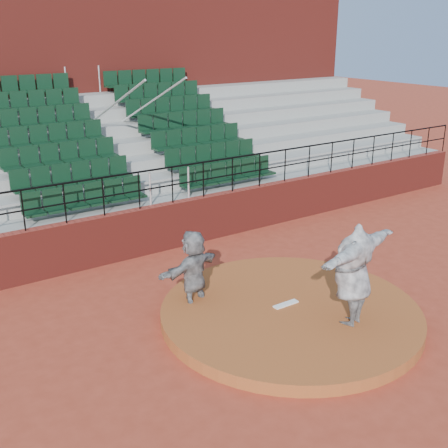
# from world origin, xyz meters

# --- Properties ---
(ground) EXTENTS (90.00, 90.00, 0.00)m
(ground) POSITION_xyz_m (0.00, 0.00, 0.00)
(ground) COLOR #9F3824
(ground) RESTS_ON ground
(pitchers_mound) EXTENTS (5.50, 5.50, 0.25)m
(pitchers_mound) POSITION_xyz_m (0.00, 0.00, 0.12)
(pitchers_mound) COLOR #9D4D23
(pitchers_mound) RESTS_ON ground
(pitching_rubber) EXTENTS (0.60, 0.15, 0.03)m
(pitching_rubber) POSITION_xyz_m (0.00, 0.15, 0.27)
(pitching_rubber) COLOR white
(pitching_rubber) RESTS_ON pitchers_mound
(boundary_wall) EXTENTS (24.00, 0.30, 1.30)m
(boundary_wall) POSITION_xyz_m (0.00, 5.00, 0.65)
(boundary_wall) COLOR maroon
(boundary_wall) RESTS_ON ground
(wall_railing) EXTENTS (24.04, 0.05, 1.03)m
(wall_railing) POSITION_xyz_m (0.00, 5.00, 2.03)
(wall_railing) COLOR black
(wall_railing) RESTS_ON boundary_wall
(seating_deck) EXTENTS (24.00, 5.97, 4.63)m
(seating_deck) POSITION_xyz_m (0.00, 8.65, 1.44)
(seating_deck) COLOR gray
(seating_deck) RESTS_ON ground
(press_box_facade) EXTENTS (24.00, 3.00, 7.10)m
(press_box_facade) POSITION_xyz_m (0.00, 12.60, 3.55)
(press_box_facade) COLOR maroon
(press_box_facade) RESTS_ON ground
(pitcher) EXTENTS (2.69, 1.33, 2.11)m
(pitcher) POSITION_xyz_m (0.56, -1.15, 1.31)
(pitcher) COLOR black
(pitcher) RESTS_ON pitchers_mound
(fielder) EXTENTS (1.78, 0.99, 1.83)m
(fielder) POSITION_xyz_m (-1.47, 1.51, 0.91)
(fielder) COLOR black
(fielder) RESTS_ON ground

